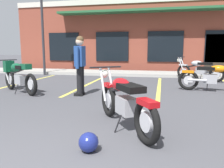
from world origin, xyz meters
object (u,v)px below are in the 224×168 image
Objects in this scene: motorcycle_black_cruiser at (199,69)px; helmet_on_pavement at (89,142)px; motorcycle_red_sportbike at (214,77)px; motorcycle_blue_standard at (18,75)px; person_near_building at (80,62)px; parking_lot_lamp_post at (41,9)px; motorcycle_foreground_classic at (124,101)px.

motorcycle_black_cruiser is 7.04× the size of helmet_on_pavement.
motorcycle_blue_standard is (-5.89, -1.35, 0.07)m from motorcycle_red_sportbike.
person_near_building reaches higher than motorcycle_black_cruiser.
parking_lot_lamp_post is at bearing 122.76° from helmet_on_pavement.
parking_lot_lamp_post is (-4.99, 7.76, 3.11)m from helmet_on_pavement.
motorcycle_black_cruiser is 7.92m from parking_lot_lamp_post.
motorcycle_black_cruiser is at bearing 47.02° from person_near_building.
motorcycle_blue_standard is at bearing -167.08° from motorcycle_red_sportbike.
person_near_building is 6.44× the size of helmet_on_pavement.
motorcycle_foreground_classic is at bearing -108.36° from motorcycle_black_cruiser.
helmet_on_pavement is (-2.42, -7.44, -0.33)m from motorcycle_black_cruiser.
parking_lot_lamp_post is (-5.28, 6.75, 2.78)m from motorcycle_foreground_classic.
motorcycle_foreground_classic reaches higher than helmet_on_pavement.
person_near_building is at bearing -132.98° from motorcycle_black_cruiser.
helmet_on_pavement is 0.05× the size of parking_lot_lamp_post.
motorcycle_black_cruiser is 0.36× the size of parking_lot_lamp_post.
motorcycle_black_cruiser is 5.57m from person_near_building.
motorcycle_red_sportbike reaches higher than helmet_on_pavement.
motorcycle_red_sportbike is 1.14× the size of motorcycle_black_cruiser.
person_near_building is 0.33× the size of parking_lot_lamp_post.
motorcycle_red_sportbike is at bearing 62.86° from helmet_on_pavement.
motorcycle_foreground_classic is 4.37m from motorcycle_red_sportbike.
motorcycle_red_sportbike is 1.12× the size of motorcycle_blue_standard.
motorcycle_foreground_classic is at bearing -51.95° from parking_lot_lamp_post.
motorcycle_foreground_classic and motorcycle_black_cruiser have the same top height.
parking_lot_lamp_post is at bearing 110.05° from motorcycle_blue_standard.
motorcycle_foreground_classic is 4.44m from motorcycle_blue_standard.
motorcycle_foreground_classic and motorcycle_red_sportbike have the same top height.
motorcycle_black_cruiser is at bearing 90.95° from motorcycle_red_sportbike.
motorcycle_foreground_classic is 0.36× the size of parking_lot_lamp_post.
person_near_building is at bearing -2.16° from motorcycle_blue_standard.
helmet_on_pavement is (-2.46, -4.81, -0.33)m from motorcycle_red_sportbike.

